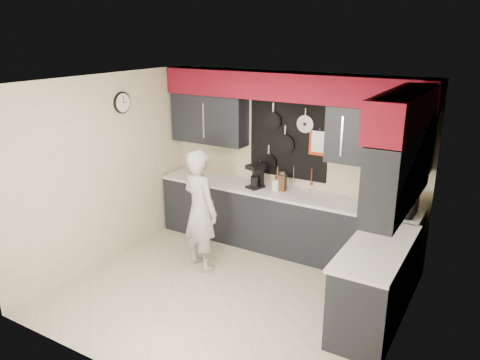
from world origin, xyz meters
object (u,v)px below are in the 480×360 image
Objects in this scene: microwave at (395,203)px; coffee_maker at (256,175)px; person at (200,210)px; knife_block at (282,183)px; utensil_crock at (276,185)px.

coffee_maker is at bearing -177.21° from microwave.
microwave is at bearing -138.15° from person.
person reaches higher than knife_block.
knife_block is at bearing 26.68° from coffee_maker.
microwave reaches higher than utensil_crock.
microwave is at bearing -9.00° from knife_block.
microwave reaches higher than knife_block.
person is at bearing -130.04° from knife_block.
microwave is 0.30× the size of person.
utensil_crock is 1.22m from person.
microwave is 1.70m from utensil_crock.
utensil_crock is at bearing -178.40° from microwave.
knife_block is at bearing 16.25° from utensil_crock.
coffee_maker is 0.21× the size of person.
person is (-0.61, -1.05, -0.16)m from utensil_crock.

